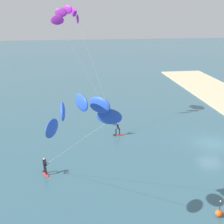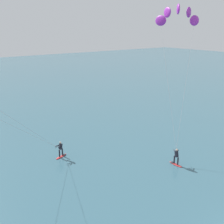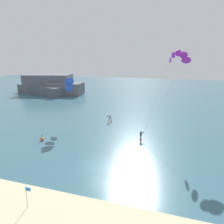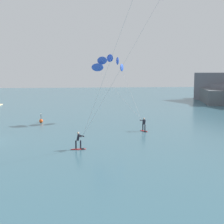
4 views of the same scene
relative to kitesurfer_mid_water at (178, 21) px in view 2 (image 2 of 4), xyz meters
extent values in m
ellipsoid|color=red|center=(-13.04, 3.04, -13.33)|extent=(1.52, 0.90, 0.08)
cube|color=black|center=(-12.66, 3.20, -13.28)|extent=(0.37, 0.37, 0.02)
cylinder|color=black|center=(-13.24, 2.96, -12.90)|extent=(0.14, 0.14, 0.78)
cylinder|color=black|center=(-12.83, 3.12, -12.90)|extent=(0.14, 0.14, 0.78)
cube|color=black|center=(-13.04, 3.04, -12.21)|extent=(0.41, 0.40, 0.63)
sphere|color=beige|center=(-13.04, 3.04, -11.79)|extent=(0.20, 0.20, 0.20)
cylinder|color=black|center=(-13.54, 2.82, -12.06)|extent=(0.52, 0.24, 0.03)
cylinder|color=black|center=(-13.25, 2.83, -12.03)|extent=(0.49, 0.49, 0.15)
cylinder|color=black|center=(-13.33, 3.03, -12.03)|extent=(0.60, 0.10, 0.15)
cylinder|color=#B2B2B7|center=(-17.54, 2.22, -8.90)|extent=(8.01, 1.23, 6.34)
cylinder|color=#B2B2B7|center=(-16.75, 0.36, -8.90)|extent=(6.43, 4.95, 6.34)
ellipsoid|color=red|center=(-4.92, -5.16, -13.33)|extent=(0.39, 1.51, 0.08)
cube|color=black|center=(-4.93, -4.75, -13.28)|extent=(0.29, 0.29, 0.02)
cylinder|color=black|center=(-4.92, -5.38, -12.90)|extent=(0.14, 0.14, 0.78)
cylinder|color=black|center=(-4.93, -4.94, -12.90)|extent=(0.14, 0.14, 0.78)
cube|color=black|center=(-4.92, -5.16, -12.21)|extent=(0.31, 0.33, 0.63)
sphere|color=beige|center=(-4.92, -5.16, -11.79)|extent=(0.20, 0.20, 0.20)
cylinder|color=black|center=(-4.54, -4.76, -12.06)|extent=(0.40, 0.42, 0.03)
cylinder|color=black|center=(-4.81, -4.88, -12.03)|extent=(0.31, 0.59, 0.15)
cylinder|color=black|center=(-4.65, -5.04, -12.03)|extent=(0.58, 0.33, 0.15)
ellipsoid|color=purple|center=(1.53, -0.99, 0.05)|extent=(1.56, 0.36, 1.10)
ellipsoid|color=purple|center=(1.05, -0.53, 0.89)|extent=(1.55, 0.92, 1.10)
ellipsoid|color=purple|center=(0.24, 0.25, 1.21)|extent=(1.31, 1.35, 1.10)
ellipsoid|color=purple|center=(-0.58, 1.03, 0.89)|extent=(0.86, 1.57, 1.10)
ellipsoid|color=purple|center=(-1.06, 1.48, 0.05)|extent=(0.36, 1.56, 1.10)
cylinder|color=#B2B2B7|center=(-1.50, -2.87, -6.16)|extent=(6.09, 3.79, 11.82)
cylinder|color=#B2B2B7|center=(-2.80, -1.64, -6.16)|extent=(3.50, 6.26, 11.82)
camera|label=1|loc=(-39.18, 0.45, 1.54)|focal=49.44mm
camera|label=2|loc=(-24.36, -20.89, -0.52)|focal=44.66mm
camera|label=3|loc=(-0.35, -37.44, 0.42)|focal=32.15mm
camera|label=4|loc=(23.26, -5.56, -6.24)|focal=49.00mm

